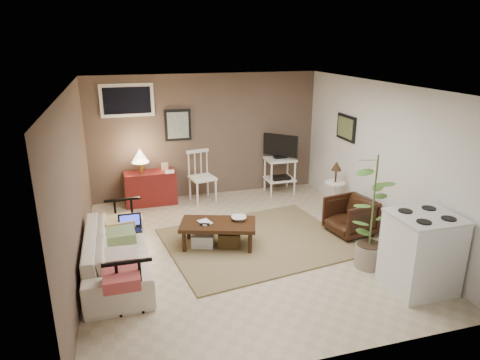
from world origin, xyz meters
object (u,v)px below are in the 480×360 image
object	(u,v)px
stove	(421,252)
coffee_table	(218,233)
tv_stand	(280,162)
spindle_chair	(202,178)
potted_plant	(373,208)
armchair	(350,215)
red_console	(150,185)
side_table	(335,181)
sofa	(117,246)

from	to	relation	value
stove	coffee_table	bearing A→B (deg)	140.44
coffee_table	tv_stand	bearing A→B (deg)	48.75
spindle_chair	potted_plant	distance (m)	3.61
armchair	potted_plant	xyz separation A→B (m)	(-0.29, -1.00, 0.54)
coffee_table	stove	world-z (taller)	stove
spindle_chair	tv_stand	distance (m)	1.62
potted_plant	armchair	bearing A→B (deg)	73.96
spindle_chair	stove	size ratio (longest dim) A/B	0.98
red_console	side_table	size ratio (longest dim) A/B	1.14
tv_stand	potted_plant	world-z (taller)	potted_plant
red_console	spindle_chair	bearing A→B (deg)	-5.86
spindle_chair	armchair	xyz separation A→B (m)	(1.98, -2.15, -0.13)
red_console	tv_stand	xyz separation A→B (m)	(2.60, -0.09, 0.26)
tv_stand	stove	size ratio (longest dim) A/B	1.21
sofa	side_table	size ratio (longest dim) A/B	2.14
spindle_chair	tv_stand	xyz separation A→B (m)	(1.61, 0.01, 0.18)
sofa	red_console	bearing A→B (deg)	-14.39
red_console	armchair	distance (m)	3.73
sofa	side_table	xyz separation A→B (m)	(3.80, 1.12, 0.19)
red_console	side_table	xyz separation A→B (m)	(3.16, -1.36, 0.22)
coffee_table	side_table	bearing A→B (deg)	17.85
tv_stand	side_table	xyz separation A→B (m)	(0.56, -1.27, -0.05)
armchair	side_table	bearing A→B (deg)	157.64
red_console	tv_stand	distance (m)	2.61
armchair	sofa	bearing A→B (deg)	-96.87
coffee_table	red_console	size ratio (longest dim) A/B	1.13
tv_stand	potted_plant	xyz separation A→B (m)	(0.08, -3.17, 0.22)
coffee_table	red_console	xyz separation A→B (m)	(-0.82, 2.12, 0.14)
sofa	potted_plant	size ratio (longest dim) A/B	1.26
red_console	tv_stand	bearing A→B (deg)	-1.97
coffee_table	stove	xyz separation A→B (m)	(2.17, -1.79, 0.26)
spindle_chair	sofa	bearing A→B (deg)	-124.32
side_table	stove	world-z (taller)	stove
potted_plant	stove	bearing A→B (deg)	-64.94
tv_stand	potted_plant	size ratio (longest dim) A/B	0.74
sofa	armchair	bearing A→B (deg)	-86.41
tv_stand	stove	bearing A→B (deg)	-84.20
sofa	stove	distance (m)	3.89
side_table	armchair	xyz separation A→B (m)	(-0.19, -0.89, -0.27)
spindle_chair	tv_stand	world-z (taller)	tv_stand
side_table	armchair	size ratio (longest dim) A/B	1.46
coffee_table	tv_stand	size ratio (longest dim) A/B	1.02
tv_stand	armchair	distance (m)	2.22
spindle_chair	armchair	bearing A→B (deg)	-47.33
side_table	armchair	distance (m)	0.95
sofa	spindle_chair	size ratio (longest dim) A/B	2.09
tv_stand	side_table	distance (m)	1.39
red_console	armchair	size ratio (longest dim) A/B	1.66
coffee_table	potted_plant	bearing A→B (deg)	-31.48
stove	tv_stand	bearing A→B (deg)	95.80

